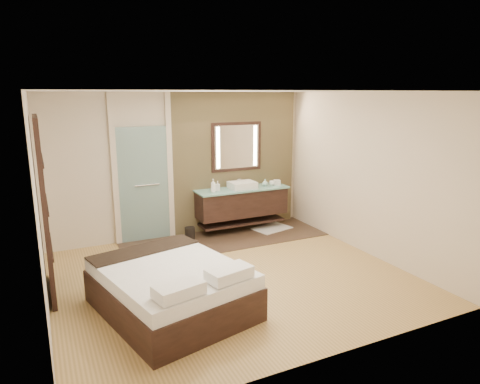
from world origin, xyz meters
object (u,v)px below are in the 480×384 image
mirror_unit (237,147)px  bed (172,288)px  waste_bin (190,233)px  vanity (242,202)px

mirror_unit → bed: size_ratio=0.48×
mirror_unit → waste_bin: bearing=-164.6°
waste_bin → vanity: bearing=3.5°
mirror_unit → vanity: bearing=-90.0°
bed → waste_bin: (1.08, 2.45, -0.19)m
bed → mirror_unit: bearing=38.1°
vanity → bed: bearing=-131.1°
bed → waste_bin: bearing=52.8°
bed → vanity: bearing=35.6°
vanity → waste_bin: (-1.11, -0.07, -0.46)m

